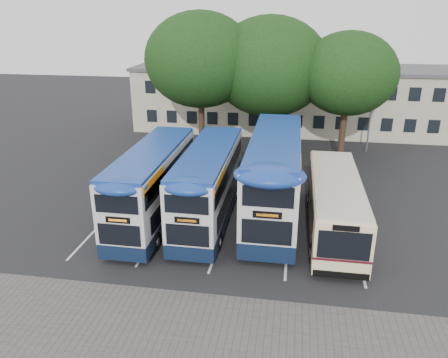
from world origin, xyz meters
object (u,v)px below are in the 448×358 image
object	(u,v)px
tree_left	(200,60)
bus_single	(335,201)
tree_right	(348,74)
lamp_post	(373,92)
bus_dd_mid	(209,182)
bus_dd_left	(153,182)
tree_mid	(270,67)
bus_dd_right	(274,173)

from	to	relation	value
tree_left	bus_single	xyz separation A→B (m)	(9.89, -12.09, -5.99)
tree_right	lamp_post	bearing A→B (deg)	52.20
tree_right	bus_single	size ratio (longest dim) A/B	0.98
tree_left	bus_single	distance (m)	16.73
bus_dd_mid	bus_single	xyz separation A→B (m)	(6.94, -0.18, -0.61)
tree_right	bus_dd_left	distance (m)	17.29
tree_mid	bus_dd_mid	world-z (taller)	tree_mid
lamp_post	tree_left	world-z (taller)	tree_left
tree_right	bus_single	world-z (taller)	tree_right
bus_dd_right	tree_right	bearing A→B (deg)	66.00
tree_right	tree_mid	bearing A→B (deg)	167.65
lamp_post	tree_right	bearing A→B (deg)	-127.80
lamp_post	tree_mid	distance (m)	8.86
bus_dd_mid	tree_left	bearing A→B (deg)	103.93
bus_dd_mid	bus_single	world-z (taller)	bus_dd_mid
tree_mid	tree_left	bearing A→B (deg)	-168.42
tree_right	bus_dd_mid	distance (m)	15.06
lamp_post	tree_right	world-z (taller)	tree_right
tree_right	bus_dd_left	bearing A→B (deg)	-133.05
tree_left	bus_single	size ratio (longest dim) A/B	1.12
lamp_post	bus_dd_mid	xyz separation A→B (m)	(-10.78, -14.94, -2.75)
lamp_post	tree_left	size ratio (longest dim) A/B	0.79
bus_dd_right	tree_mid	bearing A→B (deg)	95.73
tree_right	bus_dd_mid	xyz separation A→B (m)	(-8.29, -11.72, -4.58)
bus_dd_left	bus_dd_right	world-z (taller)	bus_dd_right
tree_mid	bus_dd_left	bearing A→B (deg)	-112.16
bus_dd_left	bus_dd_mid	distance (m)	3.13
lamp_post	bus_dd_mid	world-z (taller)	lamp_post
bus_dd_mid	tree_right	bearing A→B (deg)	54.73
tree_mid	tree_right	distance (m)	6.04
lamp_post	tree_left	xyz separation A→B (m)	(-13.74, -3.03, 2.63)
tree_mid	bus_single	distance (m)	14.98
bus_dd_right	tree_left	bearing A→B (deg)	121.27
bus_dd_right	lamp_post	bearing A→B (deg)	62.42
bus_dd_left	bus_dd_mid	bearing A→B (deg)	8.62
bus_dd_left	bus_dd_right	bearing A→B (deg)	13.63
bus_dd_mid	bus_dd_right	bearing A→B (deg)	17.80
tree_mid	tree_right	size ratio (longest dim) A/B	1.11
lamp_post	tree_right	xyz separation A→B (m)	(-2.50, -3.22, 1.84)
tree_left	bus_single	world-z (taller)	tree_left
tree_left	tree_right	world-z (taller)	tree_left
bus_single	lamp_post	bearing A→B (deg)	75.72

